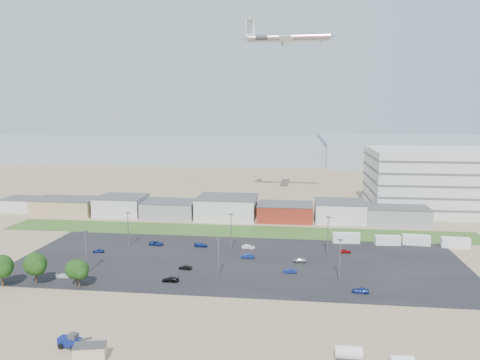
% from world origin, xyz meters
% --- Properties ---
extents(ground, '(700.00, 700.00, 0.00)m').
position_xyz_m(ground, '(0.00, 0.00, 0.00)').
color(ground, '#8C7359').
rests_on(ground, ground).
extents(parking_lot, '(120.00, 50.00, 0.01)m').
position_xyz_m(parking_lot, '(5.00, 20.00, 0.01)').
color(parking_lot, black).
rests_on(parking_lot, ground).
extents(grass_strip, '(160.00, 16.00, 0.02)m').
position_xyz_m(grass_strip, '(0.00, 52.00, 0.01)').
color(grass_strip, '#30531F').
rests_on(grass_strip, ground).
extents(hills_backdrop, '(700.00, 200.00, 9.00)m').
position_xyz_m(hills_backdrop, '(40.00, 315.00, 4.50)').
color(hills_backdrop, gray).
rests_on(hills_backdrop, ground).
extents(building_row, '(170.00, 20.00, 8.00)m').
position_xyz_m(building_row, '(-17.00, 71.00, 4.00)').
color(building_row, silver).
rests_on(building_row, ground).
extents(parking_garage, '(80.00, 40.00, 25.00)m').
position_xyz_m(parking_garage, '(90.00, 95.00, 12.50)').
color(parking_garage, silver).
rests_on(parking_garage, ground).
extents(portable_shed, '(5.72, 3.85, 2.64)m').
position_xyz_m(portable_shed, '(-12.59, -33.22, 1.32)').
color(portable_shed, '#C1B892').
rests_on(portable_shed, ground).
extents(telehandler, '(6.80, 3.40, 2.71)m').
position_xyz_m(telehandler, '(-17.74, -29.87, 1.36)').
color(telehandler, navy).
rests_on(telehandler, ground).
extents(storage_tank_nw, '(4.39, 2.29, 2.60)m').
position_xyz_m(storage_tank_nw, '(29.21, -27.98, 1.30)').
color(storage_tank_nw, silver).
rests_on(storage_tank_nw, ground).
extents(box_trailer_a, '(8.35, 3.18, 3.07)m').
position_xyz_m(box_trailer_a, '(35.52, 42.10, 1.53)').
color(box_trailer_a, silver).
rests_on(box_trailer_a, ground).
extents(box_trailer_b, '(7.63, 2.91, 2.80)m').
position_xyz_m(box_trailer_b, '(47.81, 41.30, 1.40)').
color(box_trailer_b, silver).
rests_on(box_trailer_b, ground).
extents(box_trailer_c, '(8.21, 3.27, 3.00)m').
position_xyz_m(box_trailer_c, '(56.44, 42.42, 1.50)').
color(box_trailer_c, silver).
rests_on(box_trailer_c, ground).
extents(box_trailer_d, '(8.18, 3.02, 3.01)m').
position_xyz_m(box_trailer_d, '(67.25, 40.78, 1.51)').
color(box_trailer_d, silver).
rests_on(box_trailer_d, ground).
extents(tree_left, '(5.66, 5.66, 8.49)m').
position_xyz_m(tree_left, '(-46.88, -4.93, 4.24)').
color(tree_left, black).
rests_on(tree_left, ground).
extents(tree_mid, '(5.68, 5.68, 8.52)m').
position_xyz_m(tree_mid, '(-40.06, -2.46, 4.26)').
color(tree_mid, black).
rests_on(tree_mid, ground).
extents(tree_right, '(4.80, 4.80, 7.20)m').
position_xyz_m(tree_right, '(-30.17, -2.70, 3.60)').
color(tree_right, black).
rests_on(tree_right, ground).
extents(tree_near, '(4.85, 4.85, 7.27)m').
position_xyz_m(tree_near, '(-29.17, -2.91, 3.63)').
color(tree_near, black).
rests_on(tree_near, ground).
extents(lightpole_front_l, '(1.27, 0.53, 10.83)m').
position_xyz_m(lightpole_front_l, '(-31.61, 6.11, 5.42)').
color(lightpole_front_l, slate).
rests_on(lightpole_front_l, ground).
extents(lightpole_front_m, '(1.11, 0.46, 9.41)m').
position_xyz_m(lightpole_front_m, '(1.49, 8.52, 4.70)').
color(lightpole_front_m, slate).
rests_on(lightpole_front_m, ground).
extents(lightpole_front_r, '(1.19, 0.50, 10.14)m').
position_xyz_m(lightpole_front_r, '(30.73, 8.65, 5.07)').
color(lightpole_front_r, slate).
rests_on(lightpole_front_r, ground).
extents(lightpole_back_l, '(1.25, 0.52, 10.59)m').
position_xyz_m(lightpole_back_l, '(-29.30, 29.21, 5.30)').
color(lightpole_back_l, slate).
rests_on(lightpole_back_l, ground).
extents(lightpole_back_m, '(1.27, 0.53, 10.82)m').
position_xyz_m(lightpole_back_m, '(1.49, 29.99, 5.41)').
color(lightpole_back_m, slate).
rests_on(lightpole_back_m, ground).
extents(lightpole_back_r, '(1.29, 0.54, 10.96)m').
position_xyz_m(lightpole_back_r, '(29.12, 28.90, 5.48)').
color(lightpole_back_r, slate).
rests_on(lightpole_back_r, ground).
extents(airliner, '(41.84, 29.34, 12.06)m').
position_xyz_m(airliner, '(15.82, 98.72, 70.00)').
color(airliner, silver).
extents(parked_car_1, '(3.61, 1.27, 1.19)m').
position_xyz_m(parked_car_1, '(18.89, 12.44, 0.59)').
color(parked_car_1, navy).
rests_on(parked_car_1, ground).
extents(parked_car_2, '(3.81, 1.71, 1.27)m').
position_xyz_m(parked_car_2, '(34.79, 1.37, 0.64)').
color(parked_car_2, navy).
rests_on(parked_car_2, ground).
extents(parked_car_3, '(3.96, 1.63, 1.15)m').
position_xyz_m(parked_car_3, '(-9.18, 2.80, 0.57)').
color(parked_car_3, black).
rests_on(parked_car_3, ground).
extents(parked_car_4, '(3.49, 1.62, 1.11)m').
position_xyz_m(parked_car_4, '(-7.73, 11.73, 0.55)').
color(parked_car_4, black).
rests_on(parked_car_4, ground).
extents(parked_car_5, '(3.27, 1.45, 1.09)m').
position_xyz_m(parked_car_5, '(-35.97, 22.81, 0.55)').
color(parked_car_5, navy).
rests_on(parked_car_5, ground).
extents(parked_car_6, '(4.09, 1.78, 1.17)m').
position_xyz_m(parked_car_6, '(-7.95, 32.13, 0.59)').
color(parked_car_6, navy).
rests_on(parked_car_6, ground).
extents(parked_car_7, '(3.85, 1.50, 1.25)m').
position_xyz_m(parked_car_7, '(7.13, 22.97, 0.63)').
color(parked_car_7, navy).
rests_on(parked_car_7, ground).
extents(parked_car_8, '(3.35, 1.69, 1.10)m').
position_xyz_m(parked_car_8, '(34.28, 31.21, 0.55)').
color(parked_car_8, maroon).
rests_on(parked_car_8, ground).
extents(parked_car_9, '(4.44, 2.27, 1.20)m').
position_xyz_m(parked_car_9, '(-21.71, 32.08, 0.60)').
color(parked_car_9, navy).
rests_on(parked_car_9, ground).
extents(parked_car_10, '(3.94, 2.04, 1.09)m').
position_xyz_m(parked_car_10, '(-35.46, 1.84, 0.55)').
color(parked_car_10, silver).
rests_on(parked_car_10, ground).
extents(parked_car_11, '(3.91, 1.62, 1.26)m').
position_xyz_m(parked_car_11, '(6.34, 31.75, 0.63)').
color(parked_car_11, silver).
rests_on(parked_car_11, ground).
extents(parked_car_12, '(3.96, 1.71, 1.14)m').
position_xyz_m(parked_car_12, '(21.13, 21.10, 0.57)').
color(parked_car_12, '#A5A5AA').
rests_on(parked_car_12, ground).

